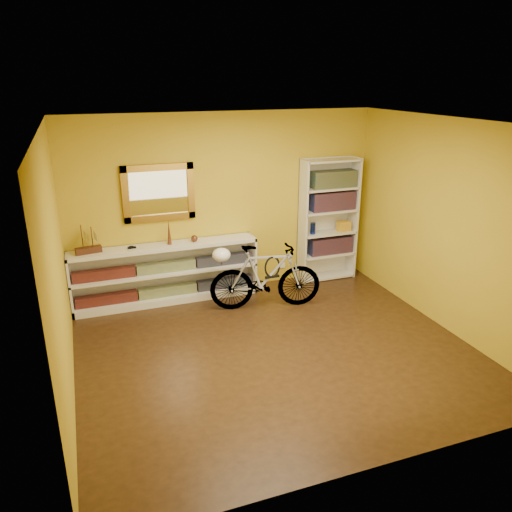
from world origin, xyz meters
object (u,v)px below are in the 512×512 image
object	(u,v)px
bicycle	(266,277)
helmet	(221,255)
console_unit	(166,273)
bookcase	(328,220)

from	to	relation	value
bicycle	helmet	size ratio (longest dim) A/B	6.39
console_unit	helmet	xyz separation A→B (m)	(0.65, -0.56, 0.39)
helmet	console_unit	bearing A→B (deg)	139.67
bicycle	helmet	bearing A→B (deg)	90.00
bicycle	helmet	world-z (taller)	bicycle
console_unit	bicycle	xyz separation A→B (m)	(1.24, -0.67, 0.04)
helmet	bicycle	bearing A→B (deg)	-11.42
helmet	bookcase	bearing A→B (deg)	17.11
console_unit	bookcase	xyz separation A→B (m)	(2.54, 0.03, 0.52)
console_unit	bicycle	distance (m)	1.41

